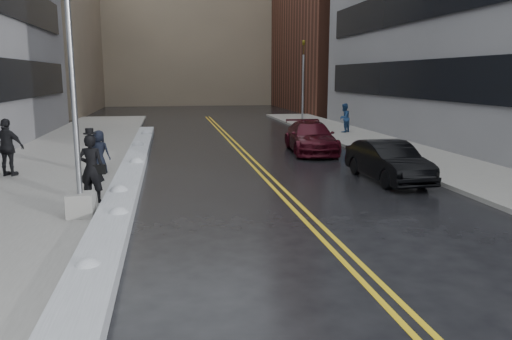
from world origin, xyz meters
name	(u,v)px	position (x,y,z in m)	size (l,w,h in m)	color
ground	(218,239)	(0.00, 0.00, 0.00)	(160.00, 160.00, 0.00)	black
sidewalk_west	(51,167)	(-5.75, 10.00, 0.07)	(5.50, 50.00, 0.15)	gray
sidewalk_east	(414,156)	(10.00, 10.00, 0.07)	(4.00, 50.00, 0.15)	gray
lane_line_left	(249,163)	(2.35, 10.00, 0.00)	(0.12, 50.00, 0.01)	gold
lane_line_right	(256,162)	(2.65, 10.00, 0.00)	(0.12, 50.00, 0.01)	gold
snow_ridge	(132,171)	(-2.45, 8.00, 0.17)	(0.90, 30.00, 0.34)	silver
building_west_far	(18,22)	(-15.50, 44.00, 9.00)	(14.00, 22.00, 18.00)	gray
building_far	(188,21)	(2.00, 60.00, 11.00)	(36.00, 16.00, 22.00)	gray
lamppost	(75,123)	(-3.30, 2.00, 2.53)	(0.65, 0.65, 7.62)	gray
fire_hydrant	(394,146)	(9.00, 10.00, 0.55)	(0.26, 0.26, 0.73)	maroon
traffic_signal	(303,80)	(8.50, 24.00, 3.40)	(0.16, 0.20, 6.00)	gray
pedestrian_fedora	(92,168)	(-3.20, 3.45, 1.12)	(0.71, 0.47, 1.94)	black
pedestrian_c	(99,152)	(-3.56, 7.84, 0.95)	(0.78, 0.51, 1.59)	black
pedestrian_d	(8,147)	(-6.69, 7.92, 1.18)	(1.21, 0.50, 2.06)	black
pedestrian_east	(344,118)	(9.95, 19.30, 1.06)	(0.88, 0.69, 1.82)	navy
car_black	(388,161)	(6.58, 5.38, 0.71)	(1.50, 4.30, 1.42)	black
car_maroon	(311,137)	(5.76, 12.37, 0.74)	(2.07, 5.10, 1.48)	#3C0914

